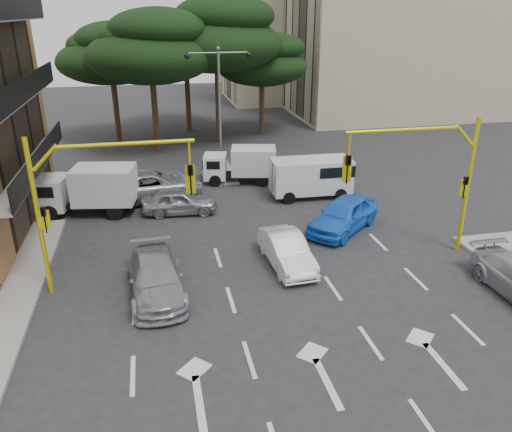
{
  "coord_description": "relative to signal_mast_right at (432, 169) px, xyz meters",
  "views": [
    {
      "loc": [
        -4.4,
        -15.76,
        9.94
      ],
      "look_at": [
        -0.19,
        3.99,
        1.6
      ],
      "focal_mm": 35.0,
      "sensor_mm": 36.0,
      "label": 1
    }
  ],
  "objects": [
    {
      "name": "pine_right",
      "position": [
        -1.75,
        23.96,
        2.33
      ],
      "size": [
        7.49,
        7.49,
        8.37
      ],
      "color": "#382616",
      "rests_on": "ground"
    },
    {
      "name": "car_blue_compact",
      "position": [
        -2.41,
        3.19,
        -3.08
      ],
      "size": [
        4.79,
        4.55,
        1.61
      ],
      "primitive_type": "imported",
      "rotation": [
        0.0,
        0.0,
        -0.85
      ],
      "color": "blue",
      "rests_on": "ground"
    },
    {
      "name": "apartment_beige_far",
      "position": [
        6.15,
        42.01,
        4.47
      ],
      "size": [
        16.2,
        12.15,
        16.7
      ],
      "color": "#C0A890",
      "rests_on": "ground"
    },
    {
      "name": "car_white_hatch",
      "position": [
        -6.07,
        0.23,
        -3.21
      ],
      "size": [
        1.69,
        4.18,
        1.35
      ],
      "primitive_type": "imported",
      "rotation": [
        0.0,
        0.0,
        0.07
      ],
      "color": "white",
      "rests_on": "ground"
    },
    {
      "name": "pine_back",
      "position": [
        -7.75,
        26.96,
        3.72
      ],
      "size": [
        9.15,
        9.15,
        10.23
      ],
      "color": "#382616",
      "rests_on": "ground"
    },
    {
      "name": "pine_left_near",
      "position": [
        -10.75,
        19.96,
        3.72
      ],
      "size": [
        9.15,
        9.15,
        10.23
      ],
      "color": "#382616",
      "rests_on": "ground"
    },
    {
      "name": "car_silver_wagon",
      "position": [
        -11.46,
        -0.99,
        -3.18
      ],
      "size": [
        2.23,
        4.93,
        1.4
      ],
      "primitive_type": "imported",
      "rotation": [
        0.0,
        0.0,
        0.06
      ],
      "color": "#979A9E",
      "rests_on": "ground"
    },
    {
      "name": "pine_left_far",
      "position": [
        -13.75,
        23.96,
        3.03
      ],
      "size": [
        8.32,
        8.32,
        9.3
      ],
      "color": "#382616",
      "rests_on": "ground"
    },
    {
      "name": "signal_mast_right",
      "position": [
        0.0,
        0.0,
        0.0
      ],
      "size": [
        5.79,
        0.37,
        6.0
      ],
      "color": "yellow",
      "rests_on": "ground"
    },
    {
      "name": "street_lamp_center",
      "position": [
        -6.8,
        14.01,
        1.54
      ],
      "size": [
        4.16,
        0.36,
        7.77
      ],
      "color": "slate",
      "rests_on": "median_strip"
    },
    {
      "name": "car_silver_cross_b",
      "position": [
        -10.04,
        7.01,
        -3.22
      ],
      "size": [
        4.01,
        1.9,
        1.33
      ],
      "primitive_type": "imported",
      "rotation": [
        0.0,
        0.0,
        1.48
      ],
      "color": "#929599",
      "rests_on": "ground"
    },
    {
      "name": "ground",
      "position": [
        -6.8,
        -1.99,
        -3.88
      ],
      "size": [
        120.0,
        120.0,
        0.0
      ],
      "primitive_type": "plane",
      "color": "#28282B",
      "rests_on": "ground"
    },
    {
      "name": "box_truck_a",
      "position": [
        -14.7,
        8.01,
        -2.62
      ],
      "size": [
        5.41,
        2.99,
        2.52
      ],
      "primitive_type": null,
      "rotation": [
        0.0,
        0.0,
        1.4
      ],
      "color": "silver",
      "rests_on": "ground"
    },
    {
      "name": "van_white",
      "position": [
        -2.51,
        8.1,
        -2.76
      ],
      "size": [
        4.53,
        2.12,
        2.24
      ],
      "primitive_type": null,
      "rotation": [
        0.0,
        0.0,
        -1.59
      ],
      "color": "silver",
      "rests_on": "ground"
    },
    {
      "name": "signal_mast_left",
      "position": [
        -13.61,
        0.0,
        0.0
      ],
      "size": [
        5.79,
        0.37,
        6.0
      ],
      "color": "yellow",
      "rests_on": "ground"
    },
    {
      "name": "pine_center",
      "position": [
        -5.75,
        21.96,
        4.41
      ],
      "size": [
        9.98,
        9.98,
        11.16
      ],
      "color": "#382616",
      "rests_on": "ground"
    },
    {
      "name": "box_truck_b",
      "position": [
        -5.97,
        11.43,
        -2.78
      ],
      "size": [
        4.78,
        2.78,
        2.21
      ],
      "primitive_type": null,
      "rotation": [
        0.0,
        0.0,
        1.36
      ],
      "color": "white",
      "rests_on": "ground"
    },
    {
      "name": "car_silver_cross_a",
      "position": [
        -11.46,
        9.51,
        -3.06
      ],
      "size": [
        6.34,
        3.89,
        1.64
      ],
      "primitive_type": "imported",
      "rotation": [
        0.0,
        0.0,
        1.78
      ],
      "color": "#9A9CA1",
      "rests_on": "ground"
    },
    {
      "name": "apartment_beige_near",
      "position": [
        13.15,
        30.01,
        5.47
      ],
      "size": [
        20.2,
        12.15,
        18.7
      ],
      "color": "#C0A890",
      "rests_on": "ground"
    },
    {
      "name": "median_strip",
      "position": [
        -6.8,
        14.01,
        -3.81
      ],
      "size": [
        1.4,
        6.0,
        0.15
      ],
      "primitive_type": "cube",
      "color": "gray",
      "rests_on": "ground"
    }
  ]
}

